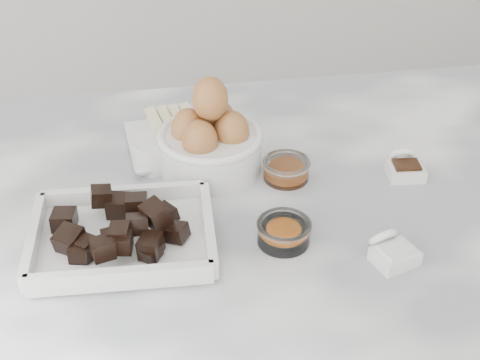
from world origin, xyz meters
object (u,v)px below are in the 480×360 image
(egg_bowl, at_px, (210,140))
(vanilla_spoon, at_px, (405,167))
(sugar_ramekin, at_px, (157,151))
(zest_bowl, at_px, (284,231))
(butter_plate, at_px, (176,135))
(honey_bowl, at_px, (286,169))
(salt_spoon, at_px, (392,251))
(chocolate_dish, at_px, (122,231))

(egg_bowl, height_order, vanilla_spoon, egg_bowl)
(sugar_ramekin, height_order, zest_bowl, sugar_ramekin)
(egg_bowl, bearing_deg, vanilla_spoon, -12.53)
(zest_bowl, xyz_separation_m, vanilla_spoon, (0.21, 0.12, -0.00))
(butter_plate, height_order, honey_bowl, butter_plate)
(egg_bowl, xyz_separation_m, salt_spoon, (0.20, -0.24, -0.04))
(butter_plate, xyz_separation_m, sugar_ramekin, (-0.03, -0.04, 0.00))
(chocolate_dish, bearing_deg, butter_plate, 69.17)
(chocolate_dish, height_order, egg_bowl, egg_bowl)
(chocolate_dish, xyz_separation_m, salt_spoon, (0.33, -0.08, -0.01))
(honey_bowl, distance_m, salt_spoon, 0.22)
(egg_bowl, relative_size, vanilla_spoon, 2.34)
(honey_bowl, xyz_separation_m, salt_spoon, (0.09, -0.20, -0.00))
(egg_bowl, height_order, honey_bowl, egg_bowl)
(zest_bowl, bearing_deg, salt_spoon, -23.65)
(butter_plate, relative_size, salt_spoon, 2.23)
(chocolate_dish, relative_size, sugar_ramekin, 3.25)
(chocolate_dish, bearing_deg, egg_bowl, 50.33)
(chocolate_dish, relative_size, salt_spoon, 3.23)
(salt_spoon, bearing_deg, sugar_ramekin, 136.38)
(chocolate_dish, height_order, butter_plate, butter_plate)
(butter_plate, height_order, sugar_ramekin, butter_plate)
(chocolate_dish, xyz_separation_m, zest_bowl, (0.21, -0.02, -0.01))
(chocolate_dish, height_order, vanilla_spoon, chocolate_dish)
(vanilla_spoon, bearing_deg, zest_bowl, -149.62)
(sugar_ramekin, bearing_deg, honey_bowl, -19.78)
(vanilla_spoon, bearing_deg, honey_bowl, 174.10)
(butter_plate, xyz_separation_m, salt_spoon, (0.25, -0.31, -0.01))
(chocolate_dish, xyz_separation_m, egg_bowl, (0.13, 0.16, 0.02))
(butter_plate, bearing_deg, vanilla_spoon, -21.43)
(sugar_ramekin, relative_size, egg_bowl, 0.47)
(honey_bowl, bearing_deg, egg_bowl, 157.27)
(chocolate_dish, height_order, sugar_ramekin, chocolate_dish)
(sugar_ramekin, bearing_deg, zest_bowl, -54.20)
(zest_bowl, height_order, vanilla_spoon, vanilla_spoon)
(butter_plate, relative_size, zest_bowl, 2.30)
(egg_bowl, bearing_deg, zest_bowl, -68.99)
(egg_bowl, relative_size, salt_spoon, 2.10)
(chocolate_dish, height_order, salt_spoon, chocolate_dish)
(egg_bowl, bearing_deg, sugar_ramekin, 164.38)
(vanilla_spoon, relative_size, salt_spoon, 0.90)
(sugar_ramekin, relative_size, honey_bowl, 1.05)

